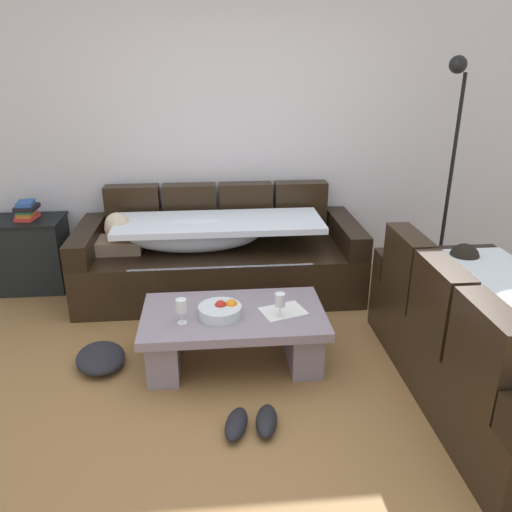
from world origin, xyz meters
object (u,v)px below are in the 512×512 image
at_px(fruit_bowl, 221,310).
at_px(open_magazine, 283,311).
at_px(couch_along_wall, 215,256).
at_px(couch_near_window, 490,346).
at_px(crumpled_garment, 101,358).
at_px(coffee_table, 234,331).
at_px(side_cabinet, 25,254).
at_px(book_stack_on_cabinet, 26,210).
at_px(pair_of_shoes, 251,423).
at_px(wine_glass_near_right, 280,301).
at_px(floor_lamp, 449,161).
at_px(wine_glass_near_left, 181,307).

xyz_separation_m(fruit_bowl, open_magazine, (0.41, 0.01, -0.03)).
relative_size(couch_along_wall, couch_near_window, 1.24).
bearing_deg(crumpled_garment, coffee_table, -2.24).
height_order(couch_near_window, coffee_table, couch_near_window).
bearing_deg(open_magazine, side_cabinet, 128.58).
distance_m(book_stack_on_cabinet, pair_of_shoes, 2.78).
bearing_deg(open_magazine, fruit_bowl, 163.81).
xyz_separation_m(coffee_table, wine_glass_near_right, (0.29, -0.09, 0.26)).
bearing_deg(crumpled_garment, couch_near_window, -12.09).
relative_size(couch_along_wall, crumpled_garment, 5.94).
distance_m(fruit_bowl, open_magazine, 0.41).
distance_m(coffee_table, fruit_bowl, 0.20).
xyz_separation_m(coffee_table, floor_lamp, (1.90, 1.15, 0.88)).
height_order(side_cabinet, book_stack_on_cabinet, book_stack_on_cabinet).
bearing_deg(floor_lamp, wine_glass_near_right, -142.16).
bearing_deg(floor_lamp, coffee_table, -148.69).
bearing_deg(wine_glass_near_right, fruit_bowl, 172.17).
bearing_deg(fruit_bowl, pair_of_shoes, -77.53).
relative_size(wine_glass_near_right, crumpled_garment, 0.42).
distance_m(couch_along_wall, floor_lamp, 2.14).
distance_m(wine_glass_near_right, pair_of_shoes, 0.78).
bearing_deg(open_magazine, wine_glass_near_left, 169.73).
xyz_separation_m(wine_glass_near_left, crumpled_garment, (-0.57, 0.15, -0.44)).
distance_m(book_stack_on_cabinet, crumpled_garment, 1.68).
relative_size(wine_glass_near_right, pair_of_shoes, 0.48).
height_order(floor_lamp, crumpled_garment, floor_lamp).
xyz_separation_m(couch_along_wall, floor_lamp, (2.00, 0.02, 0.79)).
bearing_deg(open_magazine, coffee_table, 157.19).
bearing_deg(wine_glass_near_right, crumpled_garment, 173.92).
bearing_deg(open_magazine, couch_near_window, -38.68).
height_order(wine_glass_near_left, side_cabinet, side_cabinet).
xyz_separation_m(wine_glass_near_right, side_cabinet, (-2.06, 1.45, -0.17)).
bearing_deg(wine_glass_near_left, couch_near_window, -11.24).
bearing_deg(crumpled_garment, couch_along_wall, 54.03).
bearing_deg(couch_near_window, pair_of_shoes, 97.93).
relative_size(couch_near_window, open_magazine, 6.83).
xyz_separation_m(couch_along_wall, book_stack_on_cabinet, (-1.59, 0.23, 0.39)).
xyz_separation_m(wine_glass_near_left, book_stack_on_cabinet, (-1.36, 1.48, 0.22)).
bearing_deg(fruit_bowl, book_stack_on_cabinet, 138.86).
bearing_deg(wine_glass_near_right, wine_glass_near_left, -177.86).
distance_m(coffee_table, crumpled_garment, 0.91).
bearing_deg(open_magazine, wine_glass_near_right, -133.79).
bearing_deg(side_cabinet, floor_lamp, -3.23).
height_order(book_stack_on_cabinet, pair_of_shoes, book_stack_on_cabinet).
bearing_deg(floor_lamp, crumpled_garment, -158.18).
height_order(coffee_table, wine_glass_near_right, wine_glass_near_right).
height_order(coffee_table, floor_lamp, floor_lamp).
distance_m(wine_glass_near_right, crumpled_garment, 1.27).
bearing_deg(fruit_bowl, wine_glass_near_right, -7.83).
bearing_deg(book_stack_on_cabinet, side_cabinet, -176.50).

